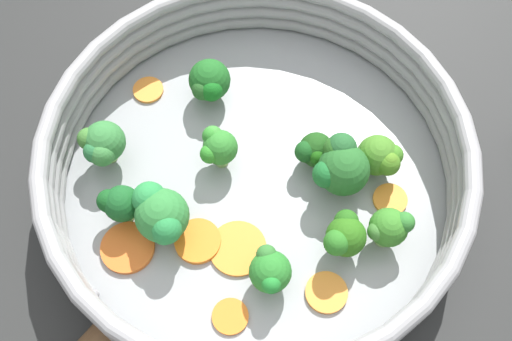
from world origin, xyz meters
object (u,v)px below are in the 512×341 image
object	(u,v)px
skillet	(256,181)
broccoli_floret_5	(344,236)
carrot_slice_3	(326,292)
carrot_slice_0	(148,90)
broccoli_floret_1	(270,271)
carrot_slice_1	(128,248)
broccoli_floret_0	(341,166)
broccoli_floret_2	(314,151)
broccoli_floret_7	(389,228)
broccoli_floret_4	(217,146)
carrot_slice_4	(390,199)
broccoli_floret_10	(209,82)
carrot_slice_6	(230,316)
carrot_slice_5	(198,241)
broccoli_floret_6	(381,157)
broccoli_floret_9	(102,144)
broccoli_floret_3	(119,203)
carrot_slice_2	(237,248)
broccoli_floret_8	(161,215)

from	to	relation	value
skillet	broccoli_floret_5	world-z (taller)	broccoli_floret_5
carrot_slice_3	broccoli_floret_5	distance (m)	0.05
carrot_slice_0	broccoli_floret_1	bearing A→B (deg)	44.46
carrot_slice_1	broccoli_floret_0	world-z (taller)	broccoli_floret_0
broccoli_floret_2	broccoli_floret_7	bearing A→B (deg)	50.35
broccoli_floret_4	broccoli_floret_5	size ratio (longest dim) A/B	0.95
carrot_slice_4	broccoli_floret_10	world-z (taller)	broccoli_floret_10
skillet	broccoli_floret_2	xyz separation A→B (m)	(-0.03, 0.05, 0.03)
carrot_slice_6	broccoli_floret_1	distance (m)	0.05
carrot_slice_5	broccoli_floret_2	xyz separation A→B (m)	(-0.10, 0.08, 0.02)
broccoli_floret_4	carrot_slice_5	bearing A→B (deg)	1.53
carrot_slice_1	broccoli_floret_1	size ratio (longest dim) A/B	1.09
skillet	broccoli_floret_10	world-z (taller)	broccoli_floret_10
broccoli_floret_6	broccoli_floret_9	distance (m)	0.24
broccoli_floret_3	broccoli_floret_9	size ratio (longest dim) A/B	0.90
carrot_slice_0	broccoli_floret_4	bearing A→B (deg)	55.73
broccoli_floret_4	broccoli_floret_7	world-z (taller)	broccoli_floret_7
broccoli_floret_7	broccoli_floret_9	size ratio (longest dim) A/B	0.90
skillet	carrot_slice_4	xyz separation A→B (m)	(-0.01, 0.12, 0.01)
broccoli_floret_10	broccoli_floret_2	bearing A→B (deg)	66.76
broccoli_floret_3	broccoli_floret_6	world-z (taller)	broccoli_floret_3
broccoli_floret_4	broccoli_floret_6	bearing A→B (deg)	99.21
skillet	broccoli_floret_1	world-z (taller)	broccoli_floret_1
carrot_slice_3	broccoli_floret_9	bearing A→B (deg)	-109.64
carrot_slice_1	carrot_slice_6	size ratio (longest dim) A/B	1.53
broccoli_floret_5	broccoli_floret_10	bearing A→B (deg)	-129.82
carrot_slice_1	carrot_slice_5	world-z (taller)	same
carrot_slice_6	broccoli_floret_5	xyz separation A→B (m)	(-0.08, 0.07, 0.03)
carrot_slice_2	broccoli_floret_5	xyz separation A→B (m)	(-0.02, 0.08, 0.03)
skillet	broccoli_floret_0	distance (m)	0.08
broccoli_floret_1	broccoli_floret_5	size ratio (longest dim) A/B	0.94
carrot_slice_3	broccoli_floret_9	size ratio (longest dim) A/B	0.72
carrot_slice_0	broccoli_floret_8	world-z (taller)	broccoli_floret_8
carrot_slice_3	broccoli_floret_1	size ratio (longest dim) A/B	0.83
skillet	broccoli_floret_9	bearing A→B (deg)	-84.46
skillet	broccoli_floret_4	world-z (taller)	broccoli_floret_4
broccoli_floret_9	broccoli_floret_10	size ratio (longest dim) A/B	1.07
skillet	carrot_slice_3	distance (m)	0.12
carrot_slice_5	broccoli_floret_3	world-z (taller)	broccoli_floret_3
broccoli_floret_5	skillet	bearing A→B (deg)	-119.52
broccoli_floret_6	skillet	bearing A→B (deg)	-72.66
broccoli_floret_1	broccoli_floret_6	world-z (taller)	same
broccoli_floret_5	broccoli_floret_6	size ratio (longest dim) A/B	1.07
broccoli_floret_3	broccoli_floret_5	world-z (taller)	broccoli_floret_5
carrot_slice_0	carrot_slice_3	size ratio (longest dim) A/B	0.84
broccoli_floret_8	broccoli_floret_10	xyz separation A→B (m)	(-0.14, 0.00, -0.01)
carrot_slice_1	broccoli_floret_9	xyz separation A→B (m)	(-0.07, -0.04, 0.03)
carrot_slice_1	broccoli_floret_4	distance (m)	0.11
carrot_slice_1	broccoli_floret_6	distance (m)	0.23
carrot_slice_1	broccoli_floret_10	distance (m)	0.16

